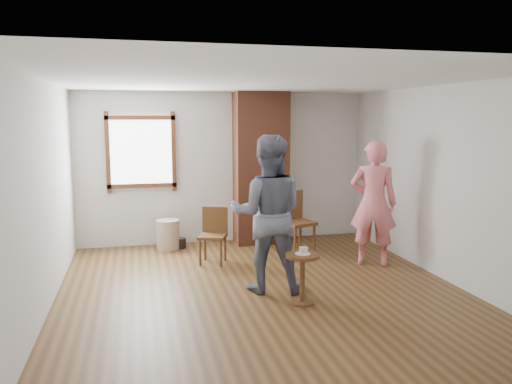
% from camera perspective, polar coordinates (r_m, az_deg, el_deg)
% --- Properties ---
extents(ground, '(5.50, 5.50, 0.00)m').
position_cam_1_polar(ground, '(6.36, 0.78, -11.38)').
color(ground, brown).
rests_on(ground, ground).
extents(room_shell, '(5.04, 5.52, 2.62)m').
position_cam_1_polar(room_shell, '(6.57, -0.98, 5.40)').
color(room_shell, silver).
rests_on(room_shell, ground).
extents(brick_chimney, '(0.90, 0.50, 2.60)m').
position_cam_1_polar(brick_chimney, '(8.60, 0.55, 2.72)').
color(brick_chimney, brown).
rests_on(brick_chimney, ground).
extents(stoneware_crock, '(0.47, 0.47, 0.49)m').
position_cam_1_polar(stoneware_crock, '(8.43, -10.02, -4.80)').
color(stoneware_crock, tan).
rests_on(stoneware_crock, ground).
extents(dark_pot, '(0.17, 0.17, 0.17)m').
position_cam_1_polar(dark_pot, '(8.48, -8.59, -5.80)').
color(dark_pot, black).
rests_on(dark_pot, ground).
extents(dining_chair_left, '(0.50, 0.50, 0.83)m').
position_cam_1_polar(dining_chair_left, '(7.53, -4.86, -4.57)').
color(dining_chair_left, brown).
rests_on(dining_chair_left, ground).
extents(dining_chair_right, '(0.58, 0.58, 0.99)m').
position_cam_1_polar(dining_chair_right, '(8.09, 4.48, -3.02)').
color(dining_chair_right, brown).
rests_on(dining_chair_right, ground).
extents(side_table, '(0.40, 0.40, 0.60)m').
position_cam_1_polar(side_table, '(5.90, 5.32, -8.90)').
color(side_table, brown).
rests_on(side_table, ground).
extents(cake_plate, '(0.18, 0.18, 0.01)m').
position_cam_1_polar(cake_plate, '(5.84, 5.35, -7.02)').
color(cake_plate, white).
rests_on(cake_plate, side_table).
extents(cake_slice, '(0.08, 0.07, 0.06)m').
position_cam_1_polar(cake_slice, '(5.83, 5.45, -6.69)').
color(cake_slice, silver).
rests_on(cake_slice, cake_plate).
extents(man, '(1.12, 0.97, 1.96)m').
position_cam_1_polar(man, '(6.21, 1.34, -2.50)').
color(man, black).
rests_on(man, ground).
extents(person_pink, '(0.80, 0.70, 1.84)m').
position_cam_1_polar(person_pink, '(7.50, 13.26, -1.27)').
color(person_pink, pink).
rests_on(person_pink, ground).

